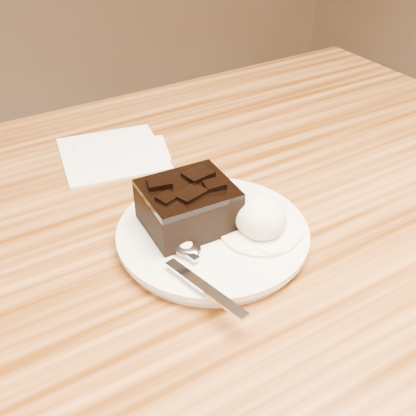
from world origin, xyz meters
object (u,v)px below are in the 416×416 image
plate (213,236)px  ice_cream_scoop (260,218)px  napkin (112,153)px  spoon (186,248)px  brownie (188,208)px

plate → ice_cream_scoop: ice_cream_scoop is taller
ice_cream_scoop → napkin: size_ratio=0.42×
spoon → napkin: size_ratio=1.11×
brownie → spoon: (-0.03, -0.04, -0.02)m
plate → spoon: 0.05m
ice_cream_scoop → spoon: bearing=171.1°
brownie → napkin: bearing=90.4°
plate → spoon: size_ratio=1.36×
plate → ice_cream_scoop: 0.06m
ice_cream_scoop → spoon: size_ratio=0.38×
napkin → plate: bearing=-85.3°
brownie → spoon: bearing=-123.3°
brownie → ice_cream_scoop: size_ratio=1.60×
ice_cream_scoop → spoon: 0.09m
brownie → ice_cream_scoop: 0.08m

